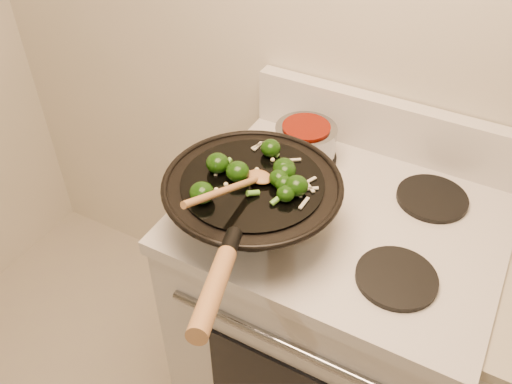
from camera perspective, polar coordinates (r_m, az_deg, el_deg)
The scene contains 5 objects.
stove at distance 1.71m, azimuth 7.69°, elevation -13.14°, with size 0.78×0.67×1.08m.
wok at distance 1.26m, azimuth -0.41°, elevation -0.96°, with size 0.42×0.67×0.23m.
stirfry at distance 1.22m, azimuth 0.52°, elevation 1.89°, with size 0.26×0.28×0.05m.
wooden_spoon at distance 1.16m, azimuth -1.70°, elevation 0.79°, with size 0.07×0.28×0.11m.
saucepan at distance 1.49m, azimuth 5.17°, elevation 5.32°, with size 0.17×0.26×0.10m.
Camera 1 is at (0.00, 0.19, 1.85)m, focal length 38.00 mm.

